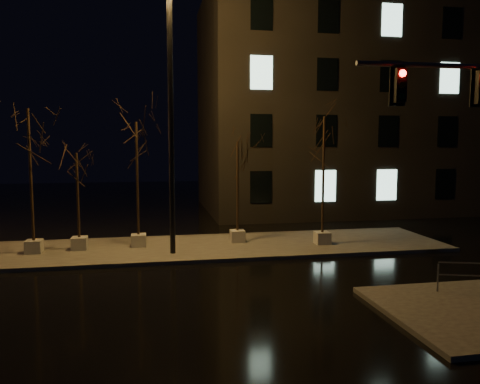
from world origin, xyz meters
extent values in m
plane|color=black|center=(0.00, 0.00, 0.00)|extent=(90.00, 90.00, 0.00)
cube|color=#42403B|center=(0.00, 6.00, 0.07)|extent=(22.00, 5.00, 0.15)
cube|color=black|center=(14.00, 18.00, 7.50)|extent=(25.00, 12.00, 15.00)
cube|color=#A4A399|center=(-7.23, 5.94, 0.43)|extent=(0.65, 0.65, 0.55)
cylinder|color=black|center=(-7.23, 5.94, 3.44)|extent=(0.11, 0.11, 5.47)
cube|color=#A4A399|center=(-5.44, 6.27, 0.43)|extent=(0.65, 0.65, 0.55)
cylinder|color=black|center=(-5.44, 6.27, 2.52)|extent=(0.11, 0.11, 3.64)
cube|color=#A4A399|center=(-2.93, 6.42, 0.43)|extent=(0.65, 0.65, 0.55)
cylinder|color=black|center=(-2.93, 6.42, 3.19)|extent=(0.11, 0.11, 4.98)
cube|color=#A4A399|center=(1.61, 6.57, 0.43)|extent=(0.65, 0.65, 0.55)
cylinder|color=black|center=(1.61, 6.57, 2.77)|extent=(0.11, 0.11, 4.13)
cube|color=#A4A399|center=(5.36, 5.41, 0.43)|extent=(0.65, 0.65, 0.55)
cylinder|color=black|center=(5.36, 5.41, 3.33)|extent=(0.11, 0.11, 5.26)
cylinder|color=#5C5E63|center=(4.76, -3.44, 6.75)|extent=(3.86, 0.22, 0.14)
cube|color=black|center=(4.03, -3.42, 6.22)|extent=(0.29, 0.22, 0.87)
cylinder|color=black|center=(-1.48, 4.84, 5.73)|extent=(0.22, 0.22, 11.16)
cylinder|color=#5C5E63|center=(6.40, -1.88, 0.59)|extent=(0.05, 0.05, 0.88)
cylinder|color=#5C5E63|center=(7.43, -2.20, 1.08)|extent=(2.07, 0.68, 0.04)
cylinder|color=#5C5E63|center=(7.43, -2.20, 0.69)|extent=(2.07, 0.68, 0.04)
camera|label=1|loc=(-2.28, -14.67, 4.73)|focal=35.00mm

